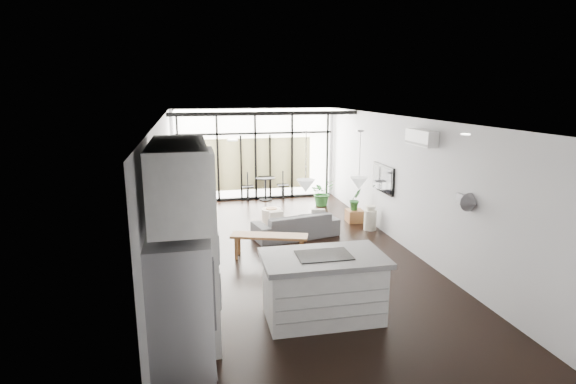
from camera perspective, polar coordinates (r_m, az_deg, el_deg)
name	(u,v)px	position (r m, az deg, el deg)	size (l,w,h in m)	color
floor	(291,253)	(9.50, 0.40, -7.76)	(5.00, 10.00, 0.00)	black
ceiling	(291,118)	(8.91, 0.43, 9.34)	(5.00, 10.00, 0.00)	white
wall_left	(164,194)	(8.90, -15.48, -0.26)	(0.02, 10.00, 2.80)	silver
wall_right	(405,183)	(9.96, 14.58, 1.16)	(0.02, 10.00, 2.80)	silver
wall_back	(255,154)	(13.95, -4.22, 4.82)	(5.00, 0.02, 2.80)	silver
wall_front	(407,296)	(4.61, 14.86, -12.68)	(5.00, 0.02, 2.80)	silver
glazing	(256,155)	(13.83, -4.15, 4.76)	(5.00, 0.20, 2.80)	black
skylight	(259,111)	(12.83, -3.65, 10.28)	(4.70, 1.90, 0.06)	white
neighbour_building	(255,164)	(13.94, -4.17, 3.58)	(3.50, 0.02, 1.60)	beige
island	(323,287)	(6.83, 4.49, -11.91)	(1.81, 1.07, 0.99)	white
cooktop	(324,255)	(6.63, 4.56, -7.99)	(0.79, 0.53, 0.01)	black
fridge	(181,315)	(5.32, -13.46, -14.97)	(0.70, 0.87, 1.80)	#A9A8AE
appliance_column	(190,254)	(5.88, -12.38, -7.68)	(0.68, 0.71, 2.64)	white
upper_cabinets	(179,180)	(5.26, -13.66, 1.51)	(0.62, 1.75, 0.86)	white
pendant_left	(306,186)	(6.36, 2.26, 0.78)	(0.26, 0.26, 0.18)	white
pendant_right	(359,183)	(6.61, 8.98, 1.09)	(0.26, 0.26, 0.18)	white
sofa	(296,221)	(10.40, 0.99, -3.69)	(1.96, 0.57, 0.77)	#505053
console_bench	(269,246)	(9.16, -2.38, -6.92)	(1.55, 0.39, 0.50)	brown
pouf	(271,216)	(11.45, -2.13, -3.11)	(0.49, 0.49, 0.39)	#EEE2C9
crate	(355,216)	(11.76, 8.47, -3.01)	(0.41, 0.41, 0.31)	brown
plant_tall	(322,195)	(13.26, 4.35, -0.43)	(0.70, 0.78, 0.61)	#265E26
plant_crate	(355,205)	(11.69, 8.51, -1.69)	(0.31, 0.56, 0.25)	#265E26
milk_can	(370,218)	(11.13, 10.41, -3.22)	(0.31, 0.31, 0.61)	beige
bistro_set	(265,188)	(13.86, -2.88, 0.53)	(1.61, 0.64, 0.77)	black
tv	(383,178)	(10.84, 11.98, 1.70)	(0.05, 1.10, 0.65)	black
ac_unit	(421,138)	(9.05, 16.57, 6.64)	(0.22, 0.90, 0.30)	white
framed_art	(164,192)	(8.37, -15.49, -0.02)	(0.04, 0.70, 0.90)	black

